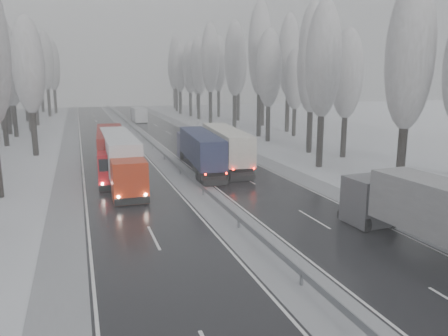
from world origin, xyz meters
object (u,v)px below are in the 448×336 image
box_truck_distant (139,115)px  truck_red_white (120,155)px  truck_cream_box (224,144)px  truck_blue_box (199,148)px  truck_red_red (111,149)px

box_truck_distant → truck_red_white: truck_red_white is taller
truck_cream_box → truck_blue_box: bearing=-158.6°
truck_blue_box → box_truck_distant: size_ratio=1.87×
truck_red_white → truck_cream_box: bearing=18.9°
truck_cream_box → box_truck_distant: truck_cream_box is taller
box_truck_distant → truck_red_white: 53.67m
truck_cream_box → truck_red_white: truck_red_white is taller
truck_cream_box → truck_red_red: (-11.24, 0.66, 0.01)m
truck_blue_box → truck_red_red: truck_red_red is taller
truck_blue_box → truck_red_white: truck_red_white is taller
truck_cream_box → box_truck_distant: bearing=98.0°
truck_cream_box → truck_red_red: bearing=-177.7°
truck_cream_box → truck_red_red: 11.26m
truck_cream_box → box_truck_distant: size_ratio=1.97×
truck_red_white → truck_blue_box: bearing=20.0°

